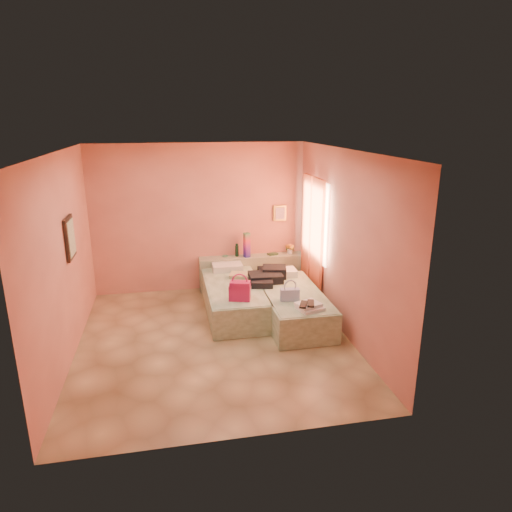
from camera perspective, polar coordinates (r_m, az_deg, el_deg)
The scene contains 16 objects.
ground at distance 7.05m, azimuth -5.20°, elevation -10.43°, with size 4.50×4.50×0.00m, color tan.
room_walls at distance 7.00m, azimuth -4.41°, elevation 4.99°, with size 4.02×4.51×2.81m.
headboard_ledge at distance 8.96m, azimuth -0.50°, elevation -1.98°, with size 2.05×0.30×0.65m, color gray.
bed_left at distance 7.86m, azimuth -2.77°, elevation -5.35°, with size 0.90×2.00×0.50m, color beige.
bed_right at distance 7.59m, azimuth 4.55°, elevation -6.23°, with size 0.90×2.00×0.50m, color beige.
water_bottle at distance 8.82m, azimuth -2.40°, elevation 0.72°, with size 0.07×0.07×0.24m, color #133422.
rainbow_box at distance 8.73m, azimuth -1.16°, elevation 1.38°, with size 0.11×0.11×0.48m, color #B4164E.
small_dish at distance 8.83m, azimuth -3.90°, elevation -0.00°, with size 0.11×0.11×0.03m, color #549B72.
green_book at distance 8.94m, azimuth 2.09°, elevation 0.26°, with size 0.19×0.13×0.03m, color #284B2A.
flower_vase at distance 8.99m, azimuth 4.26°, elevation 1.01°, with size 0.18×0.18×0.24m, color white.
magenta_handbag at distance 7.10m, azimuth -2.04°, elevation -4.34°, with size 0.33×0.18×0.31m, color #B4164E.
khaki_garment at distance 8.15m, azimuth -1.98°, elevation -2.41°, with size 0.36×0.29×0.06m, color tan.
clothes_pile at distance 7.92m, azimuth 1.55°, elevation -2.53°, with size 0.62×0.62×0.19m, color black.
blue_handbag at distance 7.12m, azimuth 4.25°, elevation -4.83°, with size 0.30×0.13×0.19m, color #40529B.
towel_stack at distance 6.83m, azimuth 6.77°, elevation -6.29°, with size 0.35×0.30×0.10m, color white.
sandal_pair at distance 6.75m, azimuth 6.43°, elevation -6.00°, with size 0.19×0.26×0.03m, color black.
Camera 1 is at (-0.59, -6.23, 3.23)m, focal length 32.00 mm.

